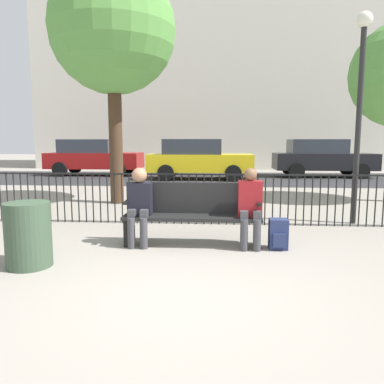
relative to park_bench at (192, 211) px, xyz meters
name	(u,v)px	position (x,y,z in m)	size (l,w,h in m)	color
ground_plane	(180,294)	(0.00, -1.87, -0.50)	(80.00, 80.00, 0.00)	gray
park_bench	(192,211)	(0.00, 0.00, 0.00)	(2.03, 0.45, 0.92)	black
seated_person_0	(139,202)	(-0.77, -0.13, 0.15)	(0.34, 0.39, 1.15)	#3D3D42
seated_person_1	(250,204)	(0.84, -0.13, 0.14)	(0.34, 0.39, 1.16)	#3D3D42
backpack	(278,234)	(1.24, -0.18, -0.29)	(0.26, 0.25, 0.44)	navy
fence_railing	(197,194)	(-0.02, 1.36, 0.06)	(9.01, 0.03, 0.95)	black
tree_1	(113,31)	(-2.14, 3.65, 3.61)	(2.99, 2.99, 5.64)	#422D1E
lamp_post	(361,87)	(2.92, 1.64, 2.00)	(0.28, 0.28, 3.79)	black
street_surface	(209,178)	(0.00, 10.13, -0.50)	(24.00, 6.00, 0.01)	#2B2B2D
parked_car_0	(198,158)	(-0.44, 9.73, 0.34)	(4.20, 1.94, 1.62)	yellow
parked_car_1	(321,157)	(4.83, 11.10, 0.34)	(4.20, 1.94, 1.62)	black
parked_car_2	(93,157)	(-5.32, 11.25, 0.34)	(4.20, 1.94, 1.62)	maroon
trash_bin	(28,235)	(-1.94, -1.16, -0.10)	(0.55, 0.55, 0.80)	#384C38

